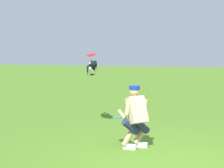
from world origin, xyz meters
The scene contains 5 objects.
ground_plane centered at (0.00, 0.00, 0.00)m, with size 60.00×60.00×0.00m, color #4D7823.
person centered at (0.57, -0.75, 0.70)m, with size 0.71×0.56×1.29m.
dog centered at (2.06, -2.62, 1.50)m, with size 0.54×1.01×0.53m.
frisbee_flying centered at (1.98, -2.27, 1.89)m, with size 0.22×0.22×0.02m, color red.
frisbee_held centered at (0.95, -0.83, 0.61)m, with size 0.27×0.27×0.02m, color #2A8DDD.
Camera 1 is at (-0.45, 5.66, 2.07)m, focal length 51.72 mm.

